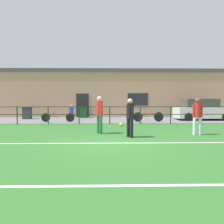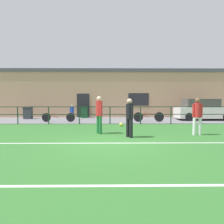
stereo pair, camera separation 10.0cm
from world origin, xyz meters
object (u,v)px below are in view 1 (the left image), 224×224
(player_striker, at_px, (99,112))
(parked_car_red, at_px, (201,110))
(trash_bin_1, at_px, (27,113))
(spectator_child, at_px, (71,111))
(trash_bin_0, at_px, (84,112))
(bicycle_parked_1, at_px, (148,117))
(player_winger, at_px, (197,114))
(bicycle_parked_0, at_px, (58,117))
(player_goalkeeper, at_px, (130,115))
(soccer_ball_match, at_px, (121,124))

(player_striker, height_order, parked_car_red, player_striker)
(trash_bin_1, bearing_deg, spectator_child, -12.56)
(trash_bin_0, bearing_deg, bicycle_parked_1, -32.16)
(player_winger, bearing_deg, bicycle_parked_0, -34.82)
(bicycle_parked_0, bearing_deg, player_goalkeeper, -53.09)
(spectator_child, bearing_deg, player_winger, 116.60)
(player_goalkeeper, distance_m, soccer_ball_match, 3.70)
(player_goalkeeper, relative_size, player_striker, 0.94)
(spectator_child, bearing_deg, bicycle_parked_1, 147.20)
(trash_bin_0, bearing_deg, player_winger, -54.00)
(player_striker, relative_size, trash_bin_1, 1.90)
(player_goalkeeper, height_order, trash_bin_1, player_goalkeeper)
(parked_car_red, bearing_deg, player_winger, -115.32)
(player_goalkeeper, bearing_deg, parked_car_red, 108.78)
(trash_bin_1, bearing_deg, parked_car_red, -3.95)
(bicycle_parked_0, height_order, trash_bin_0, trash_bin_0)
(bicycle_parked_0, distance_m, trash_bin_1, 3.72)
(player_striker, height_order, trash_bin_0, player_striker)
(bicycle_parked_0, bearing_deg, parked_car_red, 6.73)
(bicycle_parked_0, xyz_separation_m, trash_bin_0, (1.47, 3.11, 0.16))
(bicycle_parked_0, relative_size, trash_bin_0, 2.43)
(player_striker, xyz_separation_m, parked_car_red, (7.67, 6.24, -0.23))
(soccer_ball_match, relative_size, bicycle_parked_1, 0.10)
(player_winger, bearing_deg, parked_car_red, -114.96)
(player_winger, xyz_separation_m, bicycle_parked_0, (-7.65, 5.39, -0.62))
(parked_car_red, distance_m, bicycle_parked_1, 4.59)
(player_striker, height_order, player_winger, player_striker)
(player_winger, height_order, trash_bin_0, player_winger)
(parked_car_red, bearing_deg, bicycle_parked_0, -173.27)
(bicycle_parked_1, bearing_deg, spectator_child, 166.17)
(player_goalkeeper, distance_m, player_striker, 1.68)
(bicycle_parked_1, relative_size, trash_bin_1, 2.30)
(trash_bin_0, bearing_deg, parked_car_red, -11.11)
(player_striker, xyz_separation_m, bicycle_parked_0, (-3.13, 4.96, -0.67))
(player_winger, relative_size, bicycle_parked_1, 0.79)
(player_striker, bearing_deg, trash_bin_0, -15.58)
(soccer_ball_match, xyz_separation_m, trash_bin_1, (-7.31, 4.60, 0.38))
(player_winger, xyz_separation_m, bicycle_parked_1, (-1.23, 5.39, -0.60))
(soccer_ball_match, relative_size, trash_bin_0, 0.24)
(soccer_ball_match, distance_m, spectator_child, 5.25)
(soccer_ball_match, distance_m, parked_car_red, 7.46)
(player_goalkeeper, distance_m, trash_bin_1, 11.09)
(player_winger, distance_m, bicycle_parked_1, 5.56)
(player_winger, relative_size, soccer_ball_match, 7.49)
(player_goalkeeper, bearing_deg, spectator_child, 176.94)
(spectator_child, bearing_deg, trash_bin_0, -132.82)
(spectator_child, height_order, parked_car_red, parked_car_red)
(player_winger, height_order, soccer_ball_match, player_winger)
(spectator_child, height_order, bicycle_parked_1, spectator_child)
(parked_car_red, relative_size, bicycle_parked_0, 1.75)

